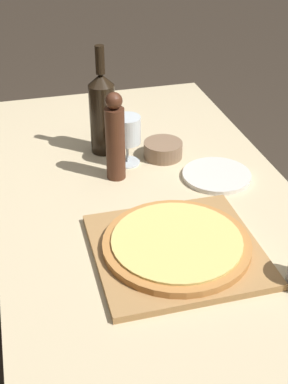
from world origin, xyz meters
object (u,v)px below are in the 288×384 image
Objects in this scene: small_bowl at (163,150)px; pizza at (178,243)px; pepper_mill at (115,138)px; wine_bottle at (102,112)px; wine_glass at (127,132)px.

pizza is at bearing -102.24° from small_bowl.
small_bowl is at bearing 26.44° from pepper_mill.
pepper_mill is 2.18× the size of small_bowl.
pizza is at bearing -80.15° from pepper_mill.
wine_bottle is 0.17m from pepper_mill.
wine_glass reaches higher than pizza.
pizza is 0.47m from wine_glass.
small_bowl is (0.17, 0.08, -0.10)m from pepper_mill.
wine_glass is at bearing -174.85° from small_bowl.
wine_bottle is 2.82× the size of small_bowl.
wine_bottle reaches higher than small_bowl.
wine_bottle is 0.22m from small_bowl.
wine_glass reaches higher than small_bowl.
pepper_mill is at bearing -124.97° from wine_glass.
wine_glass is at bearing 91.96° from pizza.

